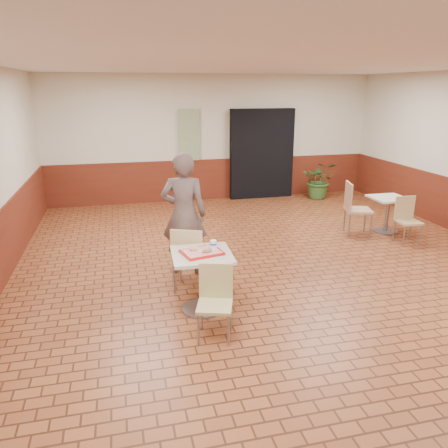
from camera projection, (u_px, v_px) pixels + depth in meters
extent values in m
cube|color=brown|center=(287.00, 279.00, 6.39)|extent=(8.00, 10.00, 0.01)
cube|color=white|center=(298.00, 61.00, 5.50)|extent=(8.00, 10.00, 0.01)
cube|color=beige|center=(214.00, 139.00, 10.58)|extent=(8.00, 0.01, 3.00)
cube|color=#591F11|center=(214.00, 179.00, 10.86)|extent=(8.00, 0.04, 1.00)
cube|color=black|center=(262.00, 154.00, 10.86)|extent=(1.60, 0.22, 2.20)
cube|color=gray|center=(189.00, 135.00, 10.36)|extent=(0.50, 0.03, 1.20)
cube|color=beige|center=(202.00, 255.00, 5.28)|extent=(0.72, 0.72, 0.04)
cylinder|color=gray|center=(202.00, 283.00, 5.40)|extent=(0.08, 0.08, 0.72)
cylinder|color=gray|center=(203.00, 308.00, 5.50)|extent=(0.52, 0.52, 0.03)
cube|color=tan|center=(215.00, 306.00, 4.78)|extent=(0.48, 0.48, 0.04)
cube|color=tan|center=(216.00, 281.00, 4.87)|extent=(0.37, 0.14, 0.42)
cylinder|color=gray|center=(198.00, 330.00, 4.69)|extent=(0.03, 0.03, 0.37)
cylinder|color=gray|center=(228.00, 331.00, 4.67)|extent=(0.03, 0.03, 0.37)
cylinder|color=gray|center=(202.00, 315.00, 5.00)|extent=(0.03, 0.03, 0.37)
cylinder|color=gray|center=(230.00, 316.00, 4.98)|extent=(0.03, 0.03, 0.37)
cube|color=#D9BF82|center=(190.00, 259.00, 5.96)|extent=(0.55, 0.55, 0.04)
cube|color=#D9BF82|center=(186.00, 247.00, 5.70)|extent=(0.40, 0.19, 0.46)
cylinder|color=gray|center=(206.00, 270.00, 6.17)|extent=(0.03, 0.03, 0.41)
cylinder|color=gray|center=(181.00, 269.00, 6.22)|extent=(0.03, 0.03, 0.41)
cylinder|color=gray|center=(201.00, 281.00, 5.83)|extent=(0.03, 0.03, 0.41)
cylinder|color=gray|center=(174.00, 279.00, 5.88)|extent=(0.03, 0.03, 0.41)
imported|color=brown|center=(184.00, 214.00, 6.37)|extent=(0.75, 0.59, 1.82)
cube|color=red|center=(202.00, 252.00, 5.27)|extent=(0.47, 0.36, 0.03)
cube|color=#E18585|center=(202.00, 251.00, 5.27)|extent=(0.42, 0.31, 0.00)
torus|color=#E19952|center=(193.00, 249.00, 5.30)|extent=(0.11, 0.11, 0.03)
ellipsoid|color=#B48A34|center=(207.00, 251.00, 5.23)|extent=(0.14, 0.09, 0.03)
cube|color=beige|center=(207.00, 249.00, 5.22)|extent=(0.12, 0.08, 0.01)
ellipsoid|color=#A77817|center=(203.00, 252.00, 5.21)|extent=(0.03, 0.03, 0.02)
cylinder|color=white|center=(213.00, 244.00, 5.35)|extent=(0.08, 0.08, 0.10)
cylinder|color=blue|center=(213.00, 244.00, 5.35)|extent=(0.08, 0.08, 0.02)
cube|color=beige|center=(389.00, 198.00, 8.30)|extent=(0.65, 0.65, 0.04)
cylinder|color=gray|center=(387.00, 215.00, 8.40)|extent=(0.07, 0.07, 0.65)
cylinder|color=gray|center=(385.00, 231.00, 8.50)|extent=(0.47, 0.47, 0.03)
cube|color=tan|center=(358.00, 210.00, 8.21)|extent=(0.57, 0.57, 0.04)
cube|color=tan|center=(348.00, 196.00, 8.14)|extent=(0.16, 0.45, 0.51)
cylinder|color=gray|center=(371.00, 226.00, 8.09)|extent=(0.03, 0.03, 0.45)
cylinder|color=gray|center=(365.00, 220.00, 8.47)|extent=(0.03, 0.03, 0.45)
cylinder|color=gray|center=(349.00, 226.00, 8.10)|extent=(0.03, 0.03, 0.45)
cylinder|color=gray|center=(344.00, 220.00, 8.48)|extent=(0.03, 0.03, 0.45)
cube|color=tan|center=(409.00, 222.00, 7.78)|extent=(0.40, 0.40, 0.04)
cube|color=tan|center=(405.00, 207.00, 7.88)|extent=(0.38, 0.05, 0.41)
cylinder|color=gray|center=(404.00, 236.00, 7.67)|extent=(0.03, 0.03, 0.37)
cylinder|color=gray|center=(421.00, 235.00, 7.72)|extent=(0.03, 0.03, 0.37)
cylinder|color=gray|center=(394.00, 230.00, 7.97)|extent=(0.03, 0.03, 0.37)
cylinder|color=gray|center=(410.00, 229.00, 8.02)|extent=(0.03, 0.03, 0.37)
imported|color=#335D25|center=(320.00, 180.00, 10.92)|extent=(1.06, 1.00, 0.94)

